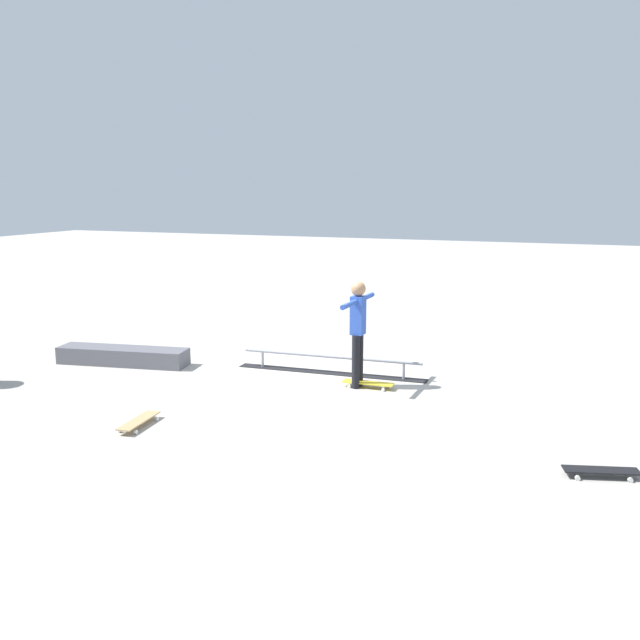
# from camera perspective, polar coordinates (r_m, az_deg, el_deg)

# --- Properties ---
(ground_plane) EXTENTS (60.00, 60.00, 0.00)m
(ground_plane) POSITION_cam_1_polar(r_m,az_deg,el_deg) (11.29, -0.56, -5.02)
(ground_plane) COLOR #ADA89E
(grind_rail) EXTENTS (3.27, 0.38, 0.31)m
(grind_rail) POSITION_cam_1_polar(r_m,az_deg,el_deg) (11.75, 0.88, -3.72)
(grind_rail) COLOR black
(grind_rail) RESTS_ON ground_plane
(skate_ledge) EXTENTS (2.37, 0.87, 0.30)m
(skate_ledge) POSITION_cam_1_polar(r_m,az_deg,el_deg) (12.80, -15.74, -2.84)
(skate_ledge) COLOR #595960
(skate_ledge) RESTS_ON ground_plane
(skater_main) EXTENTS (0.23, 1.34, 1.66)m
(skater_main) POSITION_cam_1_polar(r_m,az_deg,el_deg) (10.79, 3.10, -0.51)
(skater_main) COLOR black
(skater_main) RESTS_ON ground_plane
(skateboard_main) EXTENTS (0.80, 0.28, 0.09)m
(skateboard_main) POSITION_cam_1_polar(r_m,az_deg,el_deg) (10.96, 3.93, -5.15)
(skateboard_main) COLOR yellow
(skateboard_main) RESTS_ON ground_plane
(loose_skateboard_black) EXTENTS (0.82, 0.41, 0.09)m
(loose_skateboard_black) POSITION_cam_1_polar(r_m,az_deg,el_deg) (8.29, 21.91, -11.31)
(loose_skateboard_black) COLOR black
(loose_skateboard_black) RESTS_ON ground_plane
(loose_skateboard_natural) EXTENTS (0.31, 0.81, 0.09)m
(loose_skateboard_natural) POSITION_cam_1_polar(r_m,az_deg,el_deg) (9.53, -14.54, -7.96)
(loose_skateboard_natural) COLOR tan
(loose_skateboard_natural) RESTS_ON ground_plane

